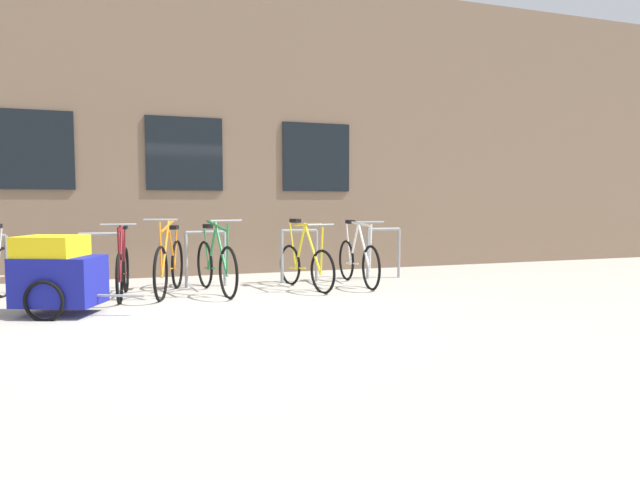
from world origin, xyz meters
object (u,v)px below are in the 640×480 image
Objects in this scene: bicycle_maroon at (123,270)px; bike_trailer at (58,274)px; bicycle_orange at (170,265)px; bicycle_green at (216,265)px; bicycle_yellow at (305,264)px; bicycle_white at (358,260)px.

bicycle_maroon is 1.11× the size of bike_trailer.
bicycle_orange is 1.22× the size of bike_trailer.
bicycle_green is 1.13× the size of bicycle_yellow.
bicycle_green is 1.01× the size of bicycle_white.
bicycle_maroon is at bearing 56.69° from bike_trailer.
bicycle_white is 1.22× the size of bike_trailer.
bicycle_white is at bearing 0.02° from bicycle_orange.
bicycle_green is 2.18m from bike_trailer.
bicycle_yellow is 0.89× the size of bicycle_white.
bicycle_orange is 1.13× the size of bicycle_yellow.
bicycle_orange is 1.69m from bike_trailer.
bicycle_green is at bearing -0.31° from bicycle_maroon.
bicycle_yellow is at bearing -171.28° from bicycle_white.
bicycle_white is (2.25, 0.08, -0.01)m from bicycle_green.
bicycle_orange is 2.90m from bicycle_white.
bicycle_maroon is 1.22m from bike_trailer.
bicycle_orange is at bearing 39.98° from bike_trailer.
bicycle_maroon is 0.91× the size of bicycle_white.
bicycle_orange is 1.01× the size of bicycle_white.
bike_trailer is (-3.27, -0.94, 0.11)m from bicycle_yellow.
bicycle_orange is 1.99m from bicycle_yellow.
bicycle_maroon reaches higher than bicycle_white.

